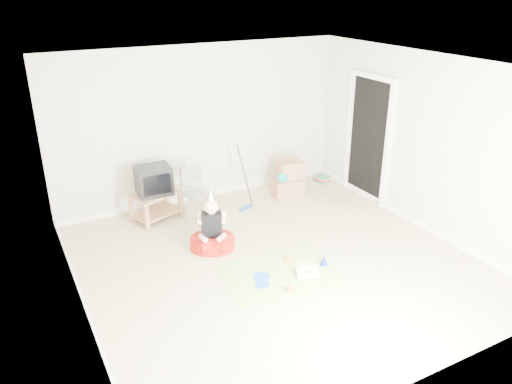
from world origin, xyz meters
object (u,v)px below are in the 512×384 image
crt_tv (154,180)px  cardboard_boxes (288,180)px  birthday_cake (307,273)px  seated_woman (212,236)px  tv_stand (156,204)px  folding_chair (198,194)px

crt_tv → cardboard_boxes: (2.32, -0.19, -0.36)m
birthday_cake → cardboard_boxes: bearing=64.1°
crt_tv → seated_woman: 1.41m
tv_stand → birthday_cake: bearing=-64.2°
tv_stand → crt_tv: bearing=116.6°
crt_tv → tv_stand: bearing=-61.6°
seated_woman → crt_tv: bearing=108.1°
folding_chair → cardboard_boxes: bearing=2.1°
folding_chair → seated_woman: size_ratio=0.95×
crt_tv → seated_woman: (0.41, -1.26, -0.48)m
crt_tv → cardboard_boxes: size_ratio=0.80×
folding_chair → birthday_cake: folding_chair is taller
cardboard_boxes → seated_woman: seated_woman is taller
tv_stand → birthday_cake: tv_stand is taller
tv_stand → folding_chair: bearing=-22.4°
crt_tv → birthday_cake: size_ratio=1.46×
tv_stand → cardboard_boxes: (2.32, -0.19, 0.04)m
cardboard_boxes → tv_stand: bearing=175.3°
seated_woman → birthday_cake: seated_woman is taller
crt_tv → birthday_cake: bearing=-62.4°
folding_chair → cardboard_boxes: 1.71m
tv_stand → folding_chair: 0.68m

